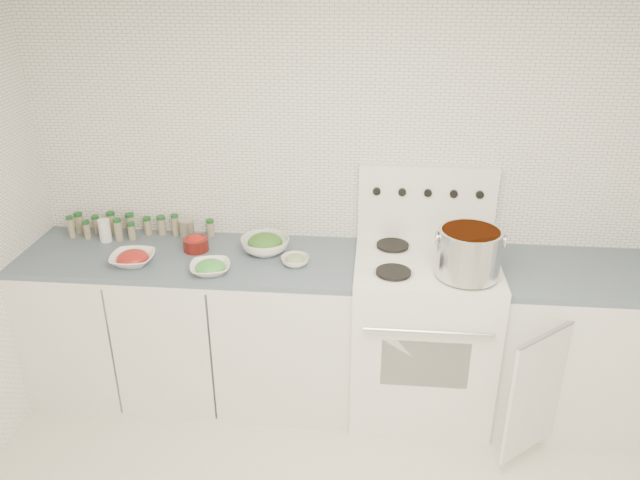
% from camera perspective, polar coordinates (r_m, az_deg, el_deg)
% --- Properties ---
extents(room_walls, '(3.54, 3.04, 2.52)m').
position_cam_1_polar(room_walls, '(2.02, -0.49, -0.54)').
color(room_walls, white).
rests_on(room_walls, ground).
extents(counter_left, '(1.85, 0.62, 0.90)m').
position_cam_1_polar(counter_left, '(3.73, -11.37, -7.56)').
color(counter_left, white).
rests_on(counter_left, ground).
extents(stove, '(0.76, 0.70, 1.36)m').
position_cam_1_polar(stove, '(3.58, 9.25, -8.05)').
color(stove, white).
rests_on(stove, ground).
extents(counter_right, '(0.89, 0.89, 0.90)m').
position_cam_1_polar(counter_right, '(3.76, 21.93, -8.80)').
color(counter_right, white).
rests_on(counter_right, ground).
extents(stock_pot, '(0.34, 0.32, 0.24)m').
position_cam_1_polar(stock_pot, '(3.17, 13.46, -0.97)').
color(stock_pot, silver).
rests_on(stock_pot, stove).
extents(bowl_tomato, '(0.24, 0.24, 0.08)m').
position_cam_1_polar(bowl_tomato, '(3.48, -16.76, -1.61)').
color(bowl_tomato, white).
rests_on(bowl_tomato, counter_left).
extents(bowl_snowpea, '(0.25, 0.25, 0.07)m').
position_cam_1_polar(bowl_snowpea, '(3.29, -10.01, -2.49)').
color(bowl_snowpea, white).
rests_on(bowl_snowpea, counter_left).
extents(bowl_broccoli, '(0.34, 0.34, 0.11)m').
position_cam_1_polar(bowl_broccoli, '(3.47, -5.04, -0.35)').
color(bowl_broccoli, white).
rests_on(bowl_broccoli, counter_left).
extents(bowl_zucchini, '(0.15, 0.15, 0.06)m').
position_cam_1_polar(bowl_zucchini, '(3.32, -2.28, -1.85)').
color(bowl_zucchini, white).
rests_on(bowl_zucchini, counter_left).
extents(bowl_pepper, '(0.14, 0.14, 0.09)m').
position_cam_1_polar(bowl_pepper, '(3.55, -11.29, -0.29)').
color(bowl_pepper, '#50110D').
rests_on(bowl_pepper, counter_left).
extents(salt_canister, '(0.09, 0.09, 0.13)m').
position_cam_1_polar(salt_canister, '(3.78, -19.08, 0.83)').
color(salt_canister, white).
rests_on(salt_canister, counter_left).
extents(tin_can, '(0.09, 0.09, 0.11)m').
position_cam_1_polar(tin_can, '(3.70, -12.08, 0.98)').
color(tin_can, '#AEA793').
rests_on(tin_can, counter_left).
extents(spice_cluster, '(0.85, 0.16, 0.14)m').
position_cam_1_polar(spice_cluster, '(3.82, -17.27, 1.25)').
color(spice_cluster, gray).
rests_on(spice_cluster, counter_left).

